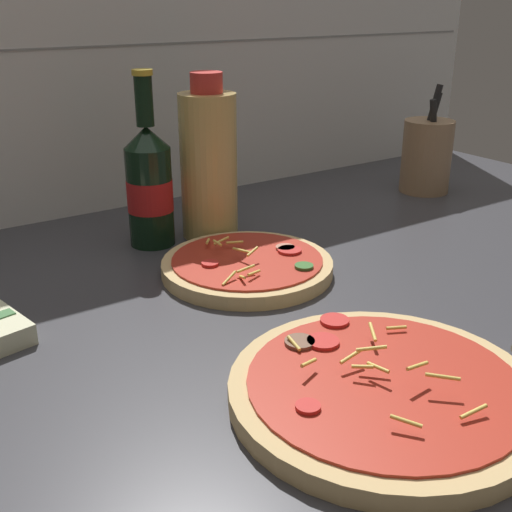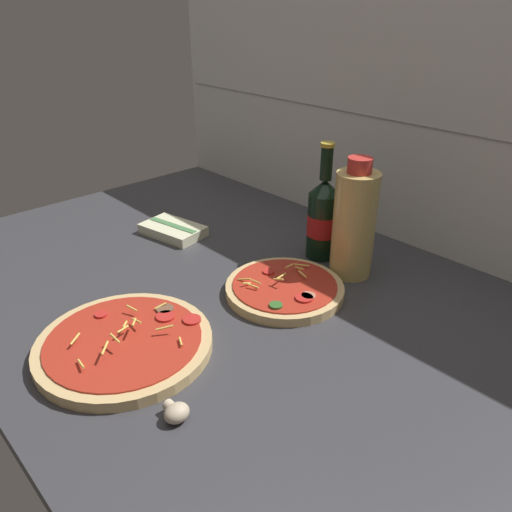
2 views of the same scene
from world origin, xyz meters
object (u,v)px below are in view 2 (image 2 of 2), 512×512
Objects in this scene: oil_bottle at (354,223)px; pizza_near at (125,344)px; pizza_far at (285,289)px; mushroom_left at (176,412)px; beer_bottle at (323,217)px; dish_towel at (173,230)px.

pizza_near is at bearing -101.01° from oil_bottle.
oil_bottle reaches higher than pizza_far.
oil_bottle reaches higher than mushroom_left.
pizza_far is 0.93× the size of oil_bottle.
pizza_far is at bearing 79.67° from pizza_near.
beer_bottle is at bearing 170.89° from oil_bottle.
beer_bottle reaches higher than mushroom_left.
mushroom_left is (18.47, -52.06, -8.01)cm from beer_bottle.
pizza_near is at bearing -44.70° from dish_towel.
mushroom_left is (18.51, -2.70, 0.19)cm from pizza_near.
beer_bottle is at bearing 108.18° from pizza_far.
pizza_far reaches higher than dish_towel.
dish_towel is at bearing 145.81° from mushroom_left.
oil_bottle is at bearing 100.31° from mushroom_left.
pizza_far is at bearing -102.35° from oil_bottle.
pizza_near reaches higher than pizza_far.
pizza_far is 5.98× the size of mushroom_left.
oil_bottle reaches higher than pizza_near.
dish_towel is (-37.64, -0.33, 0.14)cm from pizza_far.
beer_bottle is (-5.76, 17.52, 8.23)cm from pizza_far.
beer_bottle reaches higher than pizza_far.
dish_towel is (-50.35, 34.21, -0.08)cm from mushroom_left.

